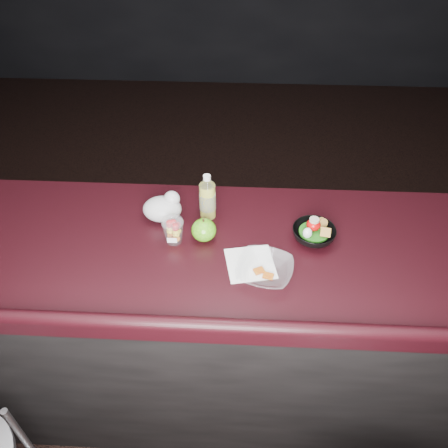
% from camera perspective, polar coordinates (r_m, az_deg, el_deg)
% --- Properties ---
extents(ground, '(8.00, 8.00, 0.00)m').
position_cam_1_polar(ground, '(2.27, -2.87, -27.15)').
color(ground, black).
rests_on(ground, ground).
extents(room_shell, '(8.00, 8.00, 8.00)m').
position_cam_1_polar(room_shell, '(0.87, -7.20, 22.21)').
color(room_shell, black).
rests_on(room_shell, ground).
extents(counter, '(4.06, 0.71, 1.02)m').
position_cam_1_polar(counter, '(1.96, -2.59, -13.46)').
color(counter, black).
rests_on(counter, ground).
extents(lemonade_bottle, '(0.06, 0.06, 0.19)m').
position_cam_1_polar(lemonade_bottle, '(1.64, -2.16, 3.21)').
color(lemonade_bottle, gold).
rests_on(lemonade_bottle, counter).
extents(fruit_cup, '(0.08, 0.08, 0.11)m').
position_cam_1_polar(fruit_cup, '(1.55, -6.66, -0.66)').
color(fruit_cup, white).
rests_on(fruit_cup, counter).
extents(green_apple, '(0.09, 0.09, 0.09)m').
position_cam_1_polar(green_apple, '(1.57, -2.65, -0.79)').
color(green_apple, '#277C0E').
rests_on(green_apple, counter).
extents(plastic_bag, '(0.15, 0.12, 0.11)m').
position_cam_1_polar(plastic_bag, '(1.66, -7.91, 2.13)').
color(plastic_bag, silver).
rests_on(plastic_bag, counter).
extents(snack_bowl, '(0.16, 0.16, 0.09)m').
position_cam_1_polar(snack_bowl, '(1.60, 11.61, -1.16)').
color(snack_bowl, black).
rests_on(snack_bowl, counter).
extents(takeout_bowl, '(0.23, 0.23, 0.05)m').
position_cam_1_polar(takeout_bowl, '(1.46, 5.30, -6.03)').
color(takeout_bowl, silver).
rests_on(takeout_bowl, counter).
extents(paper_napkin, '(0.19, 0.19, 0.00)m').
position_cam_1_polar(paper_napkin, '(1.50, 3.46, -5.17)').
color(paper_napkin, white).
rests_on(paper_napkin, counter).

